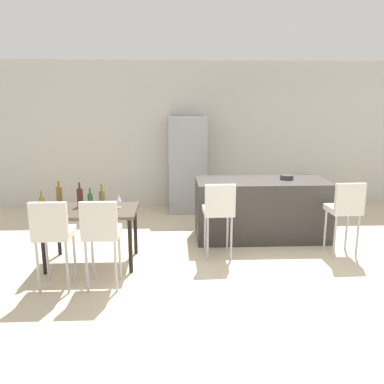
# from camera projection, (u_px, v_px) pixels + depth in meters

# --- Properties ---
(ground_plane) EXTENTS (10.00, 10.00, 0.00)m
(ground_plane) POSITION_uv_depth(u_px,v_px,m) (242.00, 258.00, 5.40)
(ground_plane) COLOR beige
(back_wall) EXTENTS (10.00, 0.12, 2.90)m
(back_wall) POSITION_uv_depth(u_px,v_px,m) (219.00, 135.00, 7.99)
(back_wall) COLOR beige
(back_wall) RESTS_ON ground_plane
(kitchen_island) EXTENTS (2.03, 0.90, 0.92)m
(kitchen_island) POSITION_uv_depth(u_px,v_px,m) (261.00, 209.00, 6.16)
(kitchen_island) COLOR #383330
(kitchen_island) RESTS_ON ground_plane
(bar_chair_left) EXTENTS (0.41, 0.41, 1.05)m
(bar_chair_left) POSITION_uv_depth(u_px,v_px,m) (219.00, 209.00, 5.27)
(bar_chair_left) COLOR silver
(bar_chair_left) RESTS_ON ground_plane
(bar_chair_middle) EXTENTS (0.41, 0.41, 1.05)m
(bar_chair_middle) POSITION_uv_depth(u_px,v_px,m) (345.00, 207.00, 5.34)
(bar_chair_middle) COLOR silver
(bar_chair_middle) RESTS_ON ground_plane
(dining_table) EXTENTS (1.18, 0.77, 0.74)m
(dining_table) POSITION_uv_depth(u_px,v_px,m) (91.00, 215.00, 5.09)
(dining_table) COLOR #4C4238
(dining_table) RESTS_ON ground_plane
(dining_chair_near) EXTENTS (0.40, 0.40, 1.05)m
(dining_chair_near) POSITION_uv_depth(u_px,v_px,m) (53.00, 231.00, 4.34)
(dining_chair_near) COLOR silver
(dining_chair_near) RESTS_ON ground_plane
(dining_chair_far) EXTENTS (0.40, 0.40, 1.05)m
(dining_chair_far) POSITION_uv_depth(u_px,v_px,m) (101.00, 230.00, 4.37)
(dining_chair_far) COLOR silver
(dining_chair_far) RESTS_ON ground_plane
(wine_bottle_inner) EXTENTS (0.07, 0.07, 0.32)m
(wine_bottle_inner) POSITION_uv_depth(u_px,v_px,m) (102.00, 199.00, 5.12)
(wine_bottle_inner) COLOR brown
(wine_bottle_inner) RESTS_ON dining_table
(wine_bottle_right) EXTENTS (0.06, 0.06, 0.29)m
(wine_bottle_right) POSITION_uv_depth(u_px,v_px,m) (90.00, 201.00, 5.02)
(wine_bottle_right) COLOR #194723
(wine_bottle_right) RESTS_ON dining_table
(wine_bottle_left) EXTENTS (0.06, 0.06, 0.32)m
(wine_bottle_left) POSITION_uv_depth(u_px,v_px,m) (42.00, 206.00, 4.73)
(wine_bottle_left) COLOR brown
(wine_bottle_left) RESTS_ON dining_table
(wine_bottle_corner) EXTENTS (0.08, 0.08, 0.33)m
(wine_bottle_corner) POSITION_uv_depth(u_px,v_px,m) (80.00, 197.00, 5.17)
(wine_bottle_corner) COLOR #471E19
(wine_bottle_corner) RESTS_ON dining_table
(wine_bottle_near) EXTENTS (0.08, 0.08, 0.32)m
(wine_bottle_near) POSITION_uv_depth(u_px,v_px,m) (59.00, 195.00, 5.33)
(wine_bottle_near) COLOR brown
(wine_bottle_near) RESTS_ON dining_table
(wine_glass_middle) EXTENTS (0.07, 0.07, 0.17)m
(wine_glass_middle) POSITION_uv_depth(u_px,v_px,m) (119.00, 198.00, 5.14)
(wine_glass_middle) COLOR silver
(wine_glass_middle) RESTS_ON dining_table
(wine_glass_far) EXTENTS (0.07, 0.07, 0.17)m
(wine_glass_far) POSITION_uv_depth(u_px,v_px,m) (86.00, 205.00, 4.81)
(wine_glass_far) COLOR silver
(wine_glass_far) RESTS_ON dining_table
(refrigerator) EXTENTS (0.72, 0.68, 1.84)m
(refrigerator) POSITION_uv_depth(u_px,v_px,m) (188.00, 165.00, 7.64)
(refrigerator) COLOR #939699
(refrigerator) RESTS_ON ground_plane
(fruit_bowl) EXTENTS (0.20, 0.20, 0.07)m
(fruit_bowl) POSITION_uv_depth(u_px,v_px,m) (287.00, 177.00, 6.12)
(fruit_bowl) COLOR #333338
(fruit_bowl) RESTS_ON kitchen_island
(potted_plant) EXTENTS (0.39, 0.39, 0.59)m
(potted_plant) POSITION_uv_depth(u_px,v_px,m) (310.00, 192.00, 7.86)
(potted_plant) COLOR #996B4C
(potted_plant) RESTS_ON ground_plane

